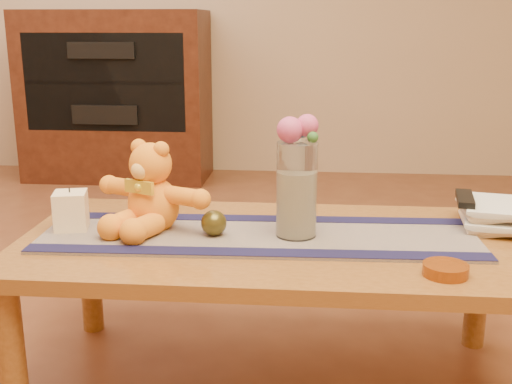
# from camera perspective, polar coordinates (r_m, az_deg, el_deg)

# --- Properties ---
(floor) EXTENTS (5.50, 5.50, 0.00)m
(floor) POSITION_cam_1_polar(r_m,az_deg,el_deg) (1.96, 1.52, -16.65)
(floor) COLOR brown
(floor) RESTS_ON ground
(coffee_table_top) EXTENTS (1.40, 0.70, 0.04)m
(coffee_table_top) POSITION_cam_1_polar(r_m,az_deg,el_deg) (1.77, 1.62, -4.73)
(coffee_table_top) COLOR brown
(coffee_table_top) RESTS_ON floor
(table_leg_fl) EXTENTS (0.07, 0.07, 0.41)m
(table_leg_fl) POSITION_cam_1_polar(r_m,az_deg,el_deg) (1.76, -20.99, -13.89)
(table_leg_fl) COLOR brown
(table_leg_fl) RESTS_ON floor
(table_leg_bl) EXTENTS (0.07, 0.07, 0.41)m
(table_leg_bl) POSITION_cam_1_polar(r_m,az_deg,el_deg) (2.25, -14.60, -7.01)
(table_leg_bl) COLOR brown
(table_leg_bl) RESTS_ON floor
(table_leg_br) EXTENTS (0.07, 0.07, 0.41)m
(table_leg_br) POSITION_cam_1_polar(r_m,az_deg,el_deg) (2.19, 19.20, -7.97)
(table_leg_br) COLOR brown
(table_leg_br) RESTS_ON floor
(persian_runner) EXTENTS (1.21, 0.39, 0.01)m
(persian_runner) POSITION_cam_1_polar(r_m,az_deg,el_deg) (1.77, 0.23, -3.92)
(persian_runner) COLOR #191947
(persian_runner) RESTS_ON coffee_table_top
(runner_border_near) EXTENTS (1.20, 0.10, 0.00)m
(runner_border_near) POSITION_cam_1_polar(r_m,az_deg,el_deg) (1.63, -0.05, -5.40)
(runner_border_near) COLOR #131237
(runner_border_near) RESTS_ON persian_runner
(runner_border_far) EXTENTS (1.20, 0.10, 0.00)m
(runner_border_far) POSITION_cam_1_polar(r_m,az_deg,el_deg) (1.91, 0.46, -2.37)
(runner_border_far) COLOR #131237
(runner_border_far) RESTS_ON persian_runner
(teddy_bear) EXTENTS (0.44, 0.41, 0.24)m
(teddy_bear) POSITION_cam_1_polar(r_m,az_deg,el_deg) (1.82, -9.22, 0.46)
(teddy_bear) COLOR orange
(teddy_bear) RESTS_ON persian_runner
(pillar_candle) EXTENTS (0.11, 0.11, 0.11)m
(pillar_candle) POSITION_cam_1_polar(r_m,az_deg,el_deg) (1.88, -16.21, -1.59)
(pillar_candle) COLOR #FFE5BB
(pillar_candle) RESTS_ON persian_runner
(candle_wick) EXTENTS (0.00, 0.00, 0.01)m
(candle_wick) POSITION_cam_1_polar(r_m,az_deg,el_deg) (1.86, -16.34, 0.16)
(candle_wick) COLOR black
(candle_wick) RESTS_ON pillar_candle
(glass_vase) EXTENTS (0.11, 0.11, 0.26)m
(glass_vase) POSITION_cam_1_polar(r_m,az_deg,el_deg) (1.73, 3.65, 0.20)
(glass_vase) COLOR silver
(glass_vase) RESTS_ON persian_runner
(potpourri_fill) EXTENTS (0.09, 0.09, 0.18)m
(potpourri_fill) POSITION_cam_1_polar(r_m,az_deg,el_deg) (1.74, 3.63, -1.05)
(potpourri_fill) COLOR beige
(potpourri_fill) RESTS_ON glass_vase
(rose_left) EXTENTS (0.07, 0.07, 0.07)m
(rose_left) POSITION_cam_1_polar(r_m,az_deg,el_deg) (1.68, 3.05, 5.57)
(rose_left) COLOR #C5457E
(rose_left) RESTS_ON glass_vase
(rose_right) EXTENTS (0.06, 0.06, 0.06)m
(rose_right) POSITION_cam_1_polar(r_m,az_deg,el_deg) (1.69, 4.60, 5.95)
(rose_right) COLOR #C5457E
(rose_right) RESTS_ON glass_vase
(blue_flower_back) EXTENTS (0.04, 0.04, 0.04)m
(blue_flower_back) POSITION_cam_1_polar(r_m,az_deg,el_deg) (1.73, 4.10, 5.56)
(blue_flower_back) COLOR #506CAE
(blue_flower_back) RESTS_ON glass_vase
(blue_flower_side) EXTENTS (0.04, 0.04, 0.04)m
(blue_flower_side) POSITION_cam_1_polar(r_m,az_deg,el_deg) (1.71, 2.75, 5.24)
(blue_flower_side) COLOR #506CAE
(blue_flower_side) RESTS_ON glass_vase
(leaf_sprig) EXTENTS (0.03, 0.03, 0.03)m
(leaf_sprig) POSITION_cam_1_polar(r_m,az_deg,el_deg) (1.67, 5.09, 4.90)
(leaf_sprig) COLOR #33662D
(leaf_sprig) RESTS_ON glass_vase
(bronze_ball) EXTENTS (0.09, 0.09, 0.07)m
(bronze_ball) POSITION_cam_1_polar(r_m,az_deg,el_deg) (1.75, -3.79, -2.77)
(bronze_ball) COLOR #484018
(bronze_ball) RESTS_ON persian_runner
(book_bottom) EXTENTS (0.19, 0.24, 0.02)m
(book_bottom) POSITION_cam_1_polar(r_m,az_deg,el_deg) (1.96, 17.98, -2.58)
(book_bottom) COLOR beige
(book_bottom) RESTS_ON coffee_table_top
(book_lower) EXTENTS (0.21, 0.26, 0.02)m
(book_lower) POSITION_cam_1_polar(r_m,az_deg,el_deg) (1.95, 18.17, -2.09)
(book_lower) COLOR beige
(book_lower) RESTS_ON book_bottom
(book_upper) EXTENTS (0.18, 0.23, 0.02)m
(book_upper) POSITION_cam_1_polar(r_m,az_deg,el_deg) (1.95, 17.88, -1.48)
(book_upper) COLOR beige
(book_upper) RESTS_ON book_lower
(book_top) EXTENTS (0.21, 0.25, 0.02)m
(book_top) POSITION_cam_1_polar(r_m,az_deg,el_deg) (1.94, 18.23, -1.00)
(book_top) COLOR beige
(book_top) RESTS_ON book_upper
(tv_remote) EXTENTS (0.07, 0.16, 0.02)m
(tv_remote) POSITION_cam_1_polar(r_m,az_deg,el_deg) (1.93, 18.17, -0.56)
(tv_remote) COLOR black
(tv_remote) RESTS_ON book_top
(amber_dish) EXTENTS (0.13, 0.13, 0.03)m
(amber_dish) POSITION_cam_1_polar(r_m,az_deg,el_deg) (1.57, 16.58, -6.68)
(amber_dish) COLOR #BF5914
(amber_dish) RESTS_ON coffee_table_top
(media_cabinet) EXTENTS (1.20, 0.50, 1.10)m
(media_cabinet) POSITION_cam_1_polar(r_m,az_deg,el_deg) (4.37, -12.36, 8.37)
(media_cabinet) COLOR black
(media_cabinet) RESTS_ON floor
(cabinet_cavity) EXTENTS (1.02, 0.03, 0.61)m
(cabinet_cavity) POSITION_cam_1_polar(r_m,az_deg,el_deg) (4.14, -13.41, 9.49)
(cabinet_cavity) COLOR black
(cabinet_cavity) RESTS_ON media_cabinet
(cabinet_shelf) EXTENTS (1.02, 0.20, 0.02)m
(cabinet_shelf) POSITION_cam_1_polar(r_m,az_deg,el_deg) (4.22, -13.05, 9.60)
(cabinet_shelf) COLOR black
(cabinet_shelf) RESTS_ON media_cabinet
(stereo_upper) EXTENTS (0.42, 0.28, 0.10)m
(stereo_upper) POSITION_cam_1_polar(r_m,az_deg,el_deg) (4.22, -13.13, 12.30)
(stereo_upper) COLOR black
(stereo_upper) RESTS_ON media_cabinet
(stereo_lower) EXTENTS (0.42, 0.28, 0.12)m
(stereo_lower) POSITION_cam_1_polar(r_m,az_deg,el_deg) (4.26, -12.81, 6.98)
(stereo_lower) COLOR black
(stereo_lower) RESTS_ON media_cabinet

